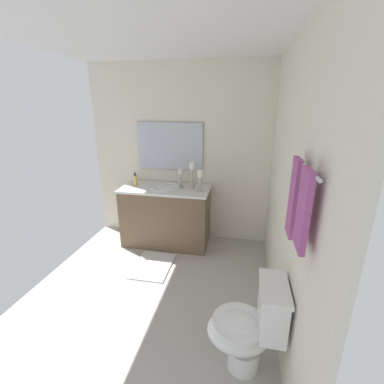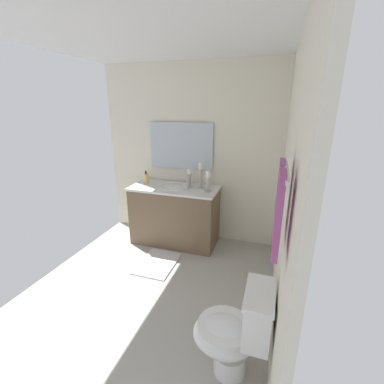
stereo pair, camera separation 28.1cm
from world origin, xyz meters
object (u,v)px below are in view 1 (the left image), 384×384
Objects in this scene: candle_holder_tall at (200,180)px; soap_bottle at (135,180)px; candle_holder_short at (192,174)px; towel_center at (303,210)px; toilet at (248,328)px; bath_mat at (153,266)px; mirror at (170,146)px; towel_near_vanity at (294,198)px; sink_basin at (165,190)px; candle_holder_mid at (180,178)px; towel_bar at (307,167)px; vanity_cabinet at (166,216)px.

candle_holder_tall reaches higher than soap_bottle.
towel_center reaches higher than candle_holder_short.
bath_mat is at bearing -134.52° from toilet.
mirror is 1.24× the size of toilet.
towel_near_vanity and towel_center have the same top height.
sink_basin is at bearing 0.20° from mirror.
toilet is 1.02m from towel_near_vanity.
candle_holder_mid is at bearing 93.11° from soap_bottle.
towel_center is at bearing -7.42° from towel_bar.
candle_holder_mid is 0.51× the size of towel_near_vanity.
mirror reaches higher than soap_bottle.
sink_basin is at bearing -143.74° from towel_bar.
toilet is at bearing 23.22° from candle_holder_short.
candle_holder_short is at bearing 99.48° from sink_basin.
towel_center is (1.92, 0.84, 0.42)m from candle_holder_tall.
towel_near_vanity is at bearing 33.91° from mirror.
mirror reaches higher than toilet.
towel_near_vanity is at bearing 180.00° from towel_center.
vanity_cabinet is at bearing -146.04° from towel_center.
towel_near_vanity is 0.28m from towel_center.
candle_holder_tall is at bearing 139.21° from bath_mat.
candle_holder_short is 1.96× the size of soap_bottle.
candle_holder_short reaches higher than sink_basin.
vanity_cabinet is at bearing -146.96° from toilet.
vanity_cabinet is 0.66m from soap_bottle.
toilet is 1.55× the size of towel_near_vanity.
soap_bottle is at bearing -138.40° from toilet.
sink_basin is at bearing -69.95° from candle_holder_mid.
soap_bottle is (-0.04, -0.45, 0.11)m from sink_basin.
towel_center is (0.28, 0.00, 0.03)m from towel_near_vanity.
candle_holder_tall is at bearing 47.99° from candle_holder_short.
mirror is at bearing -121.60° from candle_holder_short.
sink_basin is 0.73× the size of towel_bar.
bath_mat is at bearing -27.61° from candle_holder_short.
candle_holder_short is at bearing 91.65° from soap_bottle.
candle_holder_short reaches higher than candle_holder_mid.
towel_center reaches higher than towel_bar.
candle_holder_short is at bearing -152.42° from towel_bar.
mirror is 2.52m from towel_bar.
mirror reaches higher than candle_holder_tall.
mirror is 2.62m from towel_center.
sink_basin is 0.53m from candle_holder_tall.
candle_holder_mid is 1.38× the size of soap_bottle.
sink_basin is 1.14× the size of candle_holder_short.
soap_bottle is at bearing -136.28° from towel_bar.
sink_basin is 0.43m from candle_holder_short.
towel_near_vanity is at bearing 38.06° from vanity_cabinet.
sink_basin is 0.43× the size of mirror.
mirror is 1.54× the size of bath_mat.
vanity_cabinet is 2.58m from towel_center.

